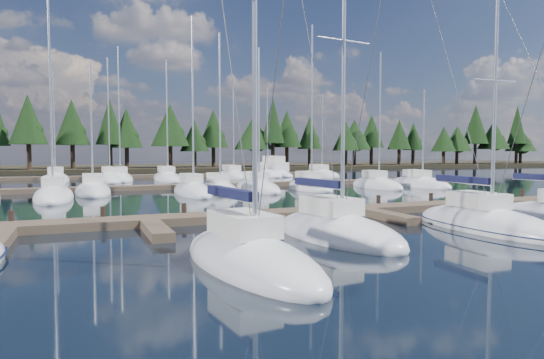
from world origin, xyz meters
name	(u,v)px	position (x,y,z in m)	size (l,w,h in m)	color
ground	(207,198)	(0.00, 30.00, 0.00)	(260.00, 260.00, 0.00)	black
far_shore	(130,168)	(0.00, 90.00, 0.30)	(220.00, 30.00, 0.60)	black
main_dock	(267,216)	(0.00, 17.36, 0.20)	(44.00, 6.13, 0.90)	brown
back_docks	(165,181)	(0.00, 49.58, 0.20)	(50.00, 21.80, 0.40)	brown
front_sailboat_2	(249,259)	(-4.24, 7.95, 0.31)	(3.62, 8.27, 15.47)	white
front_sailboat_3	(336,232)	(0.75, 11.38, 0.30)	(3.91, 8.06, 14.54)	white
front_sailboat_4	(484,224)	(8.17, 10.83, 0.28)	(2.96, 8.79, 12.24)	white
back_sailboat_rows	(176,183)	(0.33, 44.38, 0.27)	(46.53, 32.30, 16.63)	white
motor_yacht_right	(272,172)	(16.38, 57.54, 0.51)	(4.93, 9.81, 4.69)	white
tree_line	(129,129)	(-0.99, 80.19, 7.35)	(184.00, 12.25, 13.45)	black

